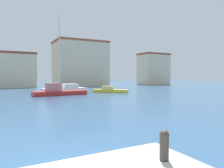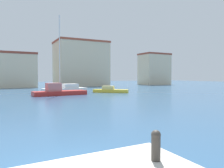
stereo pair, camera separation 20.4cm
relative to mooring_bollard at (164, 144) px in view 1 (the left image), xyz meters
name	(u,v)px [view 1 (the left image)]	position (x,y,z in m)	size (l,w,h in m)	color
water	(131,95)	(13.42, 21.88, -1.26)	(160.00, 160.00, 0.00)	#2D5175
mooring_bollard	(164,144)	(0.00, 0.00, 0.00)	(0.20, 0.20, 0.64)	#38332D
sailboat_red_inner_mooring	(58,91)	(4.12, 26.19, -0.68)	(7.45, 2.74, 11.09)	#B22823
motorboat_white_near_pier	(66,89)	(7.11, 33.18, -0.80)	(7.85, 3.38, 1.31)	white
motorboat_yellow_distant_east	(110,90)	(12.73, 27.15, -0.89)	(5.26, 4.73, 1.08)	gold
yacht_club	(15,70)	(0.15, 52.16, 2.83)	(8.90, 8.88, 8.16)	beige
warehouse_block	(80,64)	(16.44, 52.28, 4.80)	(13.57, 10.01, 12.10)	beige
harbor_office	(153,69)	(39.55, 49.42, 3.61)	(8.73, 6.21, 9.72)	beige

